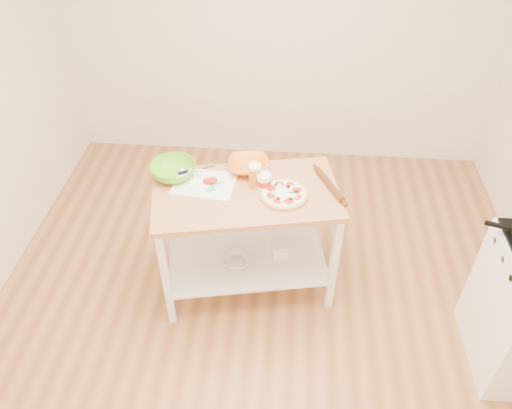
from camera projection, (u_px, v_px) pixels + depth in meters
The scene contains 13 objects.
room_shell at pixel (262, 182), 2.61m from camera, with size 4.04×4.54×2.74m.
prep_island at pixel (246, 220), 3.42m from camera, with size 1.33×0.90×0.90m.
pizza at pixel (284, 194), 3.22m from camera, with size 0.31×0.31×0.05m.
cutting_board at pixel (204, 183), 3.32m from camera, with size 0.43×0.34×0.04m.
spatula at pixel (214, 186), 3.28m from camera, with size 0.12×0.13×0.01m.
knife at pixel (192, 170), 3.41m from camera, with size 0.24×0.16×0.01m.
orange_bowl at pixel (248, 166), 3.42m from camera, with size 0.28×0.28×0.07m, color orange.
green_bowl at pixel (173, 170), 3.36m from camera, with size 0.31×0.31×0.10m, color #65BD1E.
beer_pint at pixel (255, 175), 3.26m from camera, with size 0.08×0.08×0.17m.
yogurt_tub at pixel (264, 181), 3.25m from camera, with size 0.10×0.10×0.21m.
rolling_pin at pixel (329, 185), 3.29m from camera, with size 0.04×0.04×0.35m, color #573014.
shelf_glass_bowl at pixel (237, 261), 3.62m from camera, with size 0.20×0.20×0.06m, color silver.
shelf_bin at pixel (279, 249), 3.68m from camera, with size 0.11×0.11×0.11m, color white.
Camera 1 is at (0.14, -2.06, 2.96)m, focal length 35.00 mm.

